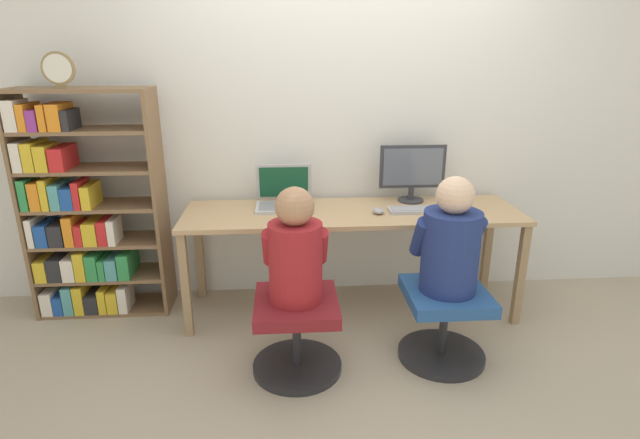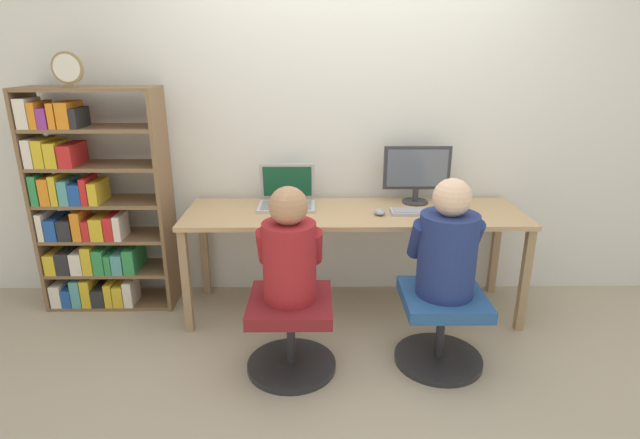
% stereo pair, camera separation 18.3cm
% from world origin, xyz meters
% --- Properties ---
extents(ground_plane, '(14.00, 14.00, 0.00)m').
position_xyz_m(ground_plane, '(0.00, 0.00, 0.00)').
color(ground_plane, tan).
extents(wall_back, '(10.00, 0.05, 2.60)m').
position_xyz_m(wall_back, '(0.00, 0.69, 1.30)').
color(wall_back, silver).
rests_on(wall_back, ground_plane).
extents(desk, '(2.20, 0.62, 0.72)m').
position_xyz_m(desk, '(0.00, 0.31, 0.65)').
color(desk, tan).
rests_on(desk, ground_plane).
extents(desktop_monitor, '(0.45, 0.18, 0.39)m').
position_xyz_m(desktop_monitor, '(0.44, 0.50, 0.93)').
color(desktop_monitor, '#333338').
rests_on(desktop_monitor, desk).
extents(laptop, '(0.38, 0.31, 0.27)m').
position_xyz_m(laptop, '(-0.44, 0.44, 0.77)').
color(laptop, '#B7B7BC').
rests_on(laptop, desk).
extents(keyboard, '(0.38, 0.13, 0.03)m').
position_xyz_m(keyboard, '(0.42, 0.26, 0.73)').
color(keyboard, '#B2B2B7').
rests_on(keyboard, desk).
extents(computer_mouse_by_keyboard, '(0.07, 0.09, 0.04)m').
position_xyz_m(computer_mouse_by_keyboard, '(0.16, 0.24, 0.74)').
color(computer_mouse_by_keyboard, '#99999E').
rests_on(computer_mouse_by_keyboard, desk).
extents(office_chair_left, '(0.50, 0.50, 0.44)m').
position_xyz_m(office_chair_left, '(0.46, -0.31, 0.25)').
color(office_chair_left, '#262628').
rests_on(office_chair_left, ground_plane).
extents(office_chair_right, '(0.50, 0.50, 0.44)m').
position_xyz_m(office_chair_right, '(-0.39, -0.37, 0.25)').
color(office_chair_right, '#262628').
rests_on(office_chair_right, ground_plane).
extents(person_at_monitor, '(0.39, 0.33, 0.65)m').
position_xyz_m(person_at_monitor, '(0.46, -0.31, 0.72)').
color(person_at_monitor, navy).
rests_on(person_at_monitor, office_chair_left).
extents(person_at_laptop, '(0.35, 0.30, 0.63)m').
position_xyz_m(person_at_laptop, '(-0.39, -0.36, 0.72)').
color(person_at_laptop, maroon).
rests_on(person_at_laptop, office_chair_right).
extents(bookshelf, '(0.87, 0.32, 1.50)m').
position_xyz_m(bookshelf, '(-1.77, 0.42, 0.68)').
color(bookshelf, brown).
rests_on(bookshelf, ground_plane).
extents(desk_clock, '(0.19, 0.03, 0.21)m').
position_xyz_m(desk_clock, '(-1.74, 0.34, 1.61)').
color(desk_clock, olive).
rests_on(desk_clock, bookshelf).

